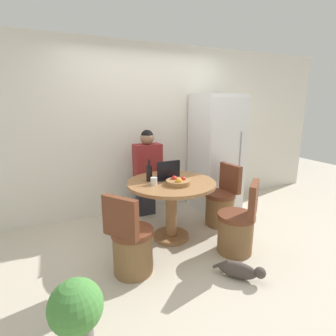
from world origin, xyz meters
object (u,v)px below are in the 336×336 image
Objects in this scene: refrigerator at (216,153)px; fruit_bowl at (178,182)px; dining_table at (171,196)px; chair_near_right_corner at (237,229)px; bottle at (149,173)px; chair_near_left_corner at (132,247)px; person_seated at (147,170)px; laptop at (167,175)px; potted_plant at (76,310)px; cat at (240,270)px; chair_right_side at (221,205)px.

refrigerator is 6.38× the size of fruit_bowl.
chair_near_right_corner reaches higher than dining_table.
refrigerator reaches higher than bottle.
person_seated is at bearing -62.56° from chair_near_left_corner.
potted_plant is at bearing 45.93° from laptop.
cat is (0.31, -1.13, -0.74)m from laptop.
chair_near_left_corner is 1.48m from person_seated.
chair_near_left_corner reaches higher than fruit_bowl.
chair_near_right_corner reaches higher than potted_plant.
bottle is at bearing 52.25° from potted_plant.
potted_plant is at bearing -126.57° from cat.
bottle reaches higher than dining_table.
potted_plant is (-1.28, -1.03, -0.48)m from fruit_bowl.
fruit_bowl is (0.04, -0.25, -0.02)m from laptop.
fruit_bowl is 1.16m from cat.
chair_near_right_corner is 1.24m from bottle.
chair_right_side is at bearing -105.20° from chair_near_left_corner.
chair_near_right_corner is (-0.58, -1.34, -0.63)m from refrigerator.
dining_table is 1.75m from potted_plant.
laptop is 1.38m from cat.
dining_table is (-1.14, -0.73, -0.35)m from refrigerator.
potted_plant is at bearing -25.29° from chair_near_right_corner.
dining_table is at bearing 97.98° from fruit_bowl.
chair_right_side is at bearing 31.30° from potted_plant.
person_seated is at bearing 177.67° from refrigerator.
person_seated is at bearing -108.75° from chair_near_right_corner.
person_seated is 4.39× the size of laptop.
cat is (0.96, -0.53, -0.20)m from chair_near_left_corner.
person_seated reaches higher than cat.
refrigerator is at bearing 147.73° from chair_right_side.
chair_near_left_corner reaches higher than cat.
laptop is 0.57× the size of potted_plant.
potted_plant is (-1.55, -0.16, 0.23)m from cat.
chair_near_right_corner is at bearing -132.00° from chair_near_left_corner.
fruit_bowl is (-1.12, -0.88, -0.12)m from refrigerator.
cat is (0.29, -1.03, -0.48)m from dining_table.
dining_table reaches higher than cat.
chair_near_right_corner is at bearing -40.53° from fruit_bowl.
laptop is 0.23m from bottle.
fruit_bowl is (0.07, -0.93, 0.07)m from person_seated.
cat is at bearing 100.60° from person_seated.
chair_near_right_corner reaches higher than fruit_bowl.
fruit_bowl is at bearing 154.65° from cat.
bottle is at bearing 73.46° from person_seated.
chair_near_left_corner reaches higher than dining_table.
laptop reaches higher than chair_near_right_corner.
bottle is 1.50m from cat.
chair_near_right_corner is 1.91m from potted_plant.
bottle is (-0.22, 0.04, 0.05)m from laptop.
refrigerator reaches higher than chair_right_side.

